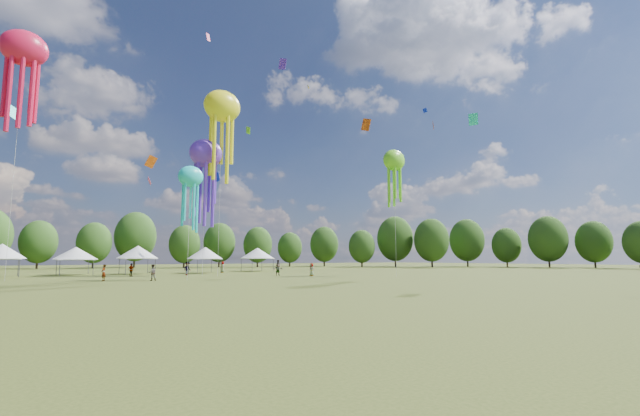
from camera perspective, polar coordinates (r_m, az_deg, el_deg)
ground at (r=24.13m, az=26.85°, el=-11.26°), size 300.00×300.00×0.00m
spectator_near at (r=46.21m, az=-21.36°, el=-7.99°), size 0.79×0.63×1.60m
spectators_far at (r=60.99m, az=-11.33°, el=-7.83°), size 29.44×19.21×1.93m
festival_tents at (r=67.17m, az=-21.33°, el=-5.55°), size 41.23×9.39×4.01m
show_kites at (r=54.56m, az=-16.86°, el=9.58°), size 42.30×17.62×25.58m
small_kites at (r=63.67m, az=-15.06°, el=19.92°), size 75.03×62.59×44.87m
treeline at (r=75.58m, az=-23.22°, el=-2.86°), size 201.57×95.24×13.43m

